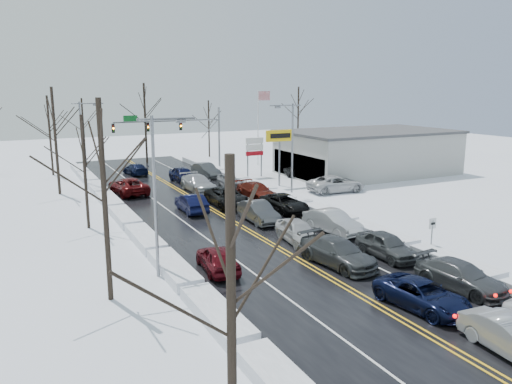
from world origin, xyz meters
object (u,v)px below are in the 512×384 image
tires_plus_sign (280,139)px  dealership_building (367,152)px  flagpole (259,121)px  oncoming_car_0 (192,212)px  traffic_signal_mast (180,129)px

tires_plus_sign → dealership_building: (13.48, 2.01, -2.34)m
flagpole → dealership_building: (8.80, -12.00, -3.27)m
dealership_building → oncoming_car_0: dealership_building is taller
tires_plus_sign → dealership_building: 13.82m
traffic_signal_mast → flagpole: 11.90m
tires_plus_sign → traffic_signal_mast: bearing=120.5°
traffic_signal_mast → dealership_building: traffic_signal_mast is taller
dealership_building → oncoming_car_0: 27.43m
traffic_signal_mast → oncoming_car_0: traffic_signal_mast is taller
traffic_signal_mast → flagpole: bearing=9.7°
traffic_signal_mast → tires_plus_sign: bearing=-59.5°
flagpole → tires_plus_sign: bearing=-108.4°
tires_plus_sign → dealership_building: tires_plus_sign is taller
oncoming_car_0 → traffic_signal_mast: bearing=-104.4°
oncoming_car_0 → flagpole: bearing=-127.9°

